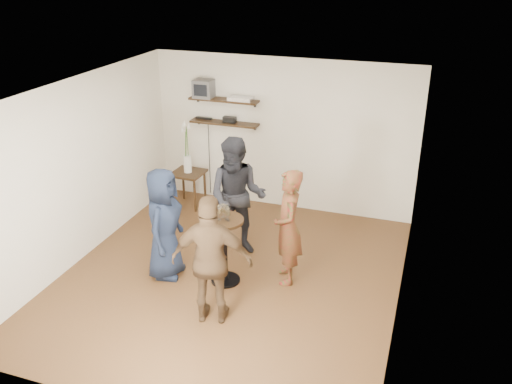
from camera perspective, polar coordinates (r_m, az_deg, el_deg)
room at (r=6.96m, az=-2.99°, el=0.01°), size 4.58×5.08×2.68m
shelf_upper at (r=9.22m, az=-3.42°, el=9.65°), size 1.20×0.25×0.04m
shelf_lower at (r=9.33m, az=-3.36°, el=7.27°), size 1.20×0.25×0.04m
crt_monitor at (r=9.32m, az=-5.50°, el=10.80°), size 0.32×0.30×0.30m
dvd_deck at (r=9.10m, az=-1.61°, el=9.80°), size 0.40×0.24×0.06m
radio at (r=9.28m, az=-2.80°, el=7.62°), size 0.22×0.10×0.10m
power_strip at (r=9.52m, az=-5.50°, el=7.74°), size 0.30×0.05×0.03m
side_table at (r=9.50m, az=-7.14°, el=1.53°), size 0.55×0.55×0.63m
vase_lilies at (r=9.36m, az=-7.27°, el=3.83°), size 0.19×0.20×0.96m
drinks_table at (r=7.21m, az=-3.33°, el=-5.26°), size 0.52×0.52×0.94m
wine_glass_fl at (r=6.98m, az=-3.95°, el=-1.93°), size 0.07×0.07×0.20m
wine_glass_fr at (r=6.95m, az=-2.97°, el=-2.13°), size 0.06×0.06×0.18m
wine_glass_bl at (r=7.05m, az=-3.51°, el=-1.74°), size 0.06×0.06×0.18m
wine_glass_br at (r=6.98m, az=-3.15°, el=-1.91°), size 0.07×0.07×0.20m
person_plaid at (r=7.15m, az=3.40°, el=-3.74°), size 0.57×0.68×1.60m
person_dark at (r=7.82m, az=-2.00°, el=-0.51°), size 0.96×0.80×1.77m
person_navy at (r=7.38m, az=-9.67°, el=-3.31°), size 0.58×0.82×1.57m
person_brown at (r=6.39m, az=-4.68°, el=-7.24°), size 1.02×0.59×1.64m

